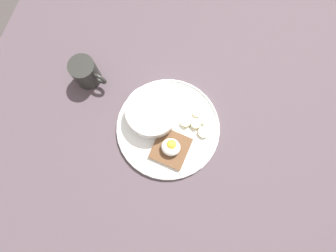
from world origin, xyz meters
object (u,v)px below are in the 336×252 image
toast_slice (171,148)px  poached_egg (171,147)px  oatmeal_bowl (152,112)px  banana_slice_front (196,125)px  banana_slice_left (208,123)px  banana_slice_inner (204,132)px  banana_slice_right (197,113)px  banana_slice_back (186,122)px  coffee_mug (86,72)px

toast_slice → poached_egg: bearing=90.4°
oatmeal_bowl → banana_slice_front: 12.97cm
banana_slice_left → banana_slice_front: bearing=-156.6°
banana_slice_front → oatmeal_bowl: bearing=-177.1°
banana_slice_inner → banana_slice_left: bearing=80.9°
banana_slice_left → banana_slice_inner: banana_slice_inner is taller
toast_slice → banana_slice_left: same height
banana_slice_front → banana_slice_inner: size_ratio=0.67×
banana_slice_left → banana_slice_right: size_ratio=1.16×
toast_slice → banana_slice_right: size_ratio=2.99×
banana_slice_back → banana_slice_right: bearing=57.3°
poached_egg → coffee_mug: size_ratio=0.49×
banana_slice_left → banana_slice_inner: (-0.46, -2.85, 0.10)cm
banana_slice_right → banana_slice_back: bearing=-122.7°
banana_slice_inner → coffee_mug: (-37.66, 6.73, 2.74)cm
toast_slice → poached_egg: size_ratio=2.02×
toast_slice → oatmeal_bowl: bearing=134.6°
oatmeal_bowl → banana_slice_front: (12.78, 0.64, -2.10)cm
oatmeal_bowl → toast_slice: (7.87, -7.98, -2.17)cm
banana_slice_left → oatmeal_bowl: bearing=-172.7°
toast_slice → coffee_mug: bearing=155.1°
banana_slice_front → banana_slice_right: 3.66cm
oatmeal_bowl → banana_slice_back: size_ratio=4.54×
banana_slice_left → banana_slice_back: bearing=-166.5°
banana_slice_back → poached_egg: bearing=-103.4°
poached_egg → banana_slice_back: 8.95cm
poached_egg → banana_slice_back: poached_egg is taller
coffee_mug → banana_slice_inner: bearing=-10.1°
banana_slice_right → coffee_mug: size_ratio=0.33×
poached_egg → coffee_mug: 32.99cm
banana_slice_left → coffee_mug: coffee_mug is taller
banana_slice_right → banana_slice_inner: bearing=-56.6°
banana_slice_inner → banana_slice_back: bearing=166.4°
poached_egg → banana_slice_left: (8.16, 9.91, -2.35)cm
banana_slice_inner → banana_slice_right: bearing=123.4°
banana_slice_left → banana_slice_back: 6.32cm
banana_slice_front → toast_slice: bearing=-119.7°
oatmeal_bowl → banana_slice_left: oatmeal_bowl is taller
oatmeal_bowl → banana_slice_inner: (15.57, -0.80, -2.14)cm
poached_egg → banana_slice_left: size_ratio=1.27×
banana_slice_back → banana_slice_inner: (5.68, -1.38, -0.07)cm
toast_slice → banana_slice_inner: size_ratio=2.28×
oatmeal_bowl → poached_egg: oatmeal_bowl is taller
oatmeal_bowl → banana_slice_right: oatmeal_bowl is taller
banana_slice_back → banana_slice_inner: banana_slice_back is taller
toast_slice → banana_slice_left: bearing=50.9°
toast_slice → coffee_mug: coffee_mug is taller
banana_slice_back → banana_slice_right: (2.36, 3.67, -0.31)cm
poached_egg → banana_slice_inner: (7.70, 7.06, -2.25)cm
oatmeal_bowl → coffee_mug: 22.88cm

